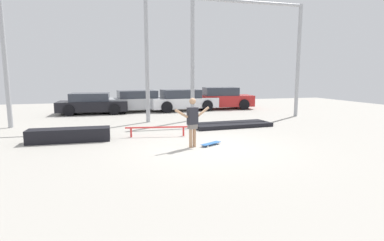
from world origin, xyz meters
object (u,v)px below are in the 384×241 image
at_px(grind_rail, 157,129).
at_px(parked_car_white, 183,100).
at_px(grind_box, 69,135).
at_px(parked_car_black, 92,104).
at_px(skateboard, 211,143).
at_px(skateboarder, 193,120).
at_px(manual_pad, 231,125).
at_px(parked_car_red, 222,98).
at_px(parked_car_silver, 139,101).

distance_m(grind_rail, parked_car_white, 8.59).
relative_size(grind_box, parked_car_black, 0.66).
bearing_deg(parked_car_white, skateboard, -102.53).
height_order(skateboarder, grind_box, skateboarder).
distance_m(manual_pad, grind_rail, 3.82).
bearing_deg(skateboarder, grind_rail, 92.60).
distance_m(grind_box, parked_car_red, 12.28).
bearing_deg(manual_pad, parked_car_red, 72.37).
bearing_deg(skateboard, grind_box, 127.15).
relative_size(skateboarder, grind_box, 0.58).
height_order(skateboard, parked_car_black, parked_car_black).
bearing_deg(parked_car_white, parked_car_red, 2.34).
height_order(parked_car_black, parked_car_white, parked_car_white).
relative_size(grind_rail, parked_car_silver, 0.53).
bearing_deg(parked_car_silver, parked_car_white, -10.78).
bearing_deg(grind_rail, parked_car_red, 55.39).
bearing_deg(manual_pad, parked_car_black, 133.74).
bearing_deg(parked_car_white, parked_car_silver, 169.81).
distance_m(grind_rail, parked_car_black, 8.39).
bearing_deg(parked_car_black, parked_car_white, 3.77).
bearing_deg(skateboarder, skateboard, -13.08).
height_order(manual_pad, parked_car_white, parked_car_white).
distance_m(skateboarder, manual_pad, 4.39).
distance_m(manual_pad, parked_car_red, 7.42).
distance_m(grind_rail, parked_car_silver, 8.37).
relative_size(grind_rail, parked_car_red, 0.56).
xyz_separation_m(skateboarder, manual_pad, (2.74, 3.34, -0.81)).
distance_m(manual_pad, parked_car_black, 9.10).
relative_size(manual_pad, parked_car_white, 0.79).
bearing_deg(parked_car_red, manual_pad, -102.11).
bearing_deg(skateboard, grind_rail, 96.90).
distance_m(skateboarder, skateboard, 1.06).
distance_m(skateboard, parked_car_white, 10.09).
bearing_deg(skateboarder, parked_car_black, 89.66).
height_order(grind_box, grind_rail, grind_box).
xyz_separation_m(grind_rail, parked_car_silver, (0.12, 8.36, 0.36)).
bearing_deg(grind_rail, manual_pad, 20.95).
bearing_deg(grind_rail, parked_car_silver, 89.15).
xyz_separation_m(skateboarder, skateboard, (0.65, 0.08, -0.83)).
bearing_deg(parked_car_red, skateboard, -107.29).
relative_size(skateboarder, manual_pad, 0.45).
relative_size(skateboard, grind_box, 0.30).
bearing_deg(parked_car_red, parked_car_white, -167.85).
relative_size(manual_pad, parked_car_silver, 0.80).
height_order(grind_rail, parked_car_red, parked_car_red).
bearing_deg(grind_box, parked_car_black, 87.42).
relative_size(parked_car_black, parked_car_silver, 0.93).
relative_size(manual_pad, grind_rail, 1.49).
xyz_separation_m(skateboard, grind_box, (-4.55, 1.83, 0.17)).
distance_m(skateboard, grind_rail, 2.41).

